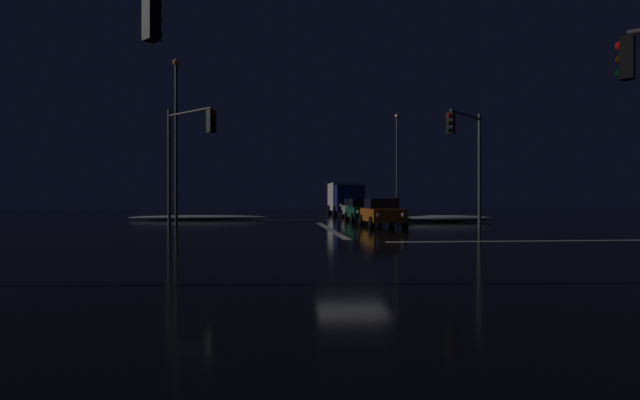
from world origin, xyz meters
name	(u,v)px	position (x,y,z in m)	size (l,w,h in m)	color
ground	(352,244)	(0.00, 0.00, -0.05)	(120.00, 120.00, 0.10)	black
stop_line_north	(329,229)	(0.00, 7.76, 0.00)	(0.35, 13.25, 0.01)	white
centre_line_ns	(313,220)	(0.00, 19.36, 0.00)	(22.00, 0.15, 0.01)	yellow
crosswalk_bar_east	(561,241)	(7.86, 0.00, 0.00)	(13.25, 0.40, 0.01)	white
snow_bank_left_curb	(198,217)	(-8.56, 19.88, 0.18)	(10.17, 1.50, 0.35)	white
snow_bank_right_curb	(443,218)	(8.56, 15.19, 0.23)	(7.03, 1.50, 0.45)	white
sedan_orange	(382,212)	(3.18, 9.78, 0.80)	(2.02, 4.33, 1.57)	#C66014
sedan_green	(362,210)	(3.14, 15.97, 0.80)	(2.02, 4.33, 1.57)	#14512D
sedan_silver	(356,208)	(3.55, 21.25, 0.80)	(2.02, 4.33, 1.57)	#B7B7BC
box_truck	(344,197)	(3.58, 28.41, 1.71)	(2.68, 8.28, 3.08)	navy
traffic_signal_ne	(468,147)	(7.09, 7.09, 4.21)	(2.82, 2.82, 6.14)	#4C4C51
traffic_signal_sw	(56,49)	(-7.11, -7.11, 4.59)	(2.87, 2.87, 6.72)	#4C4C51
traffic_signal_nw	(187,146)	(-7.12, 7.12, 4.17)	(2.74, 2.74, 6.10)	#4C4C51
streetlamp_right_far	(397,157)	(8.86, 29.36, 5.61)	(0.44, 0.44, 9.82)	#424247
streetlamp_left_near	(176,130)	(-8.86, 13.36, 5.79)	(0.44, 0.44, 10.16)	#424247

